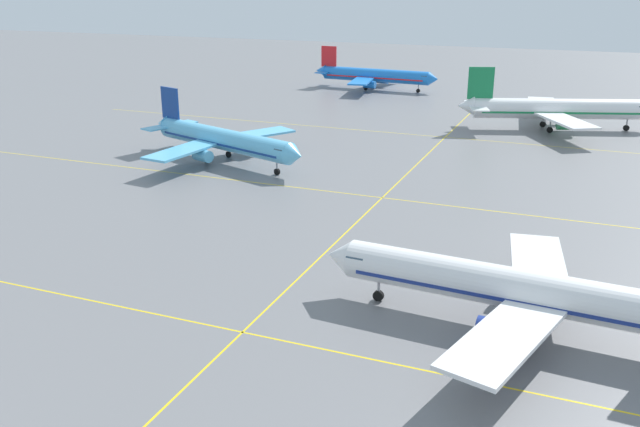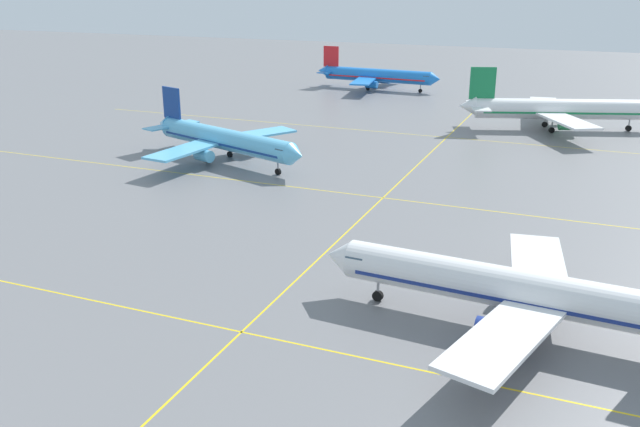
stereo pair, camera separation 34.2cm
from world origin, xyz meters
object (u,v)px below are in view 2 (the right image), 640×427
(airliner_second_row, at_px, (518,290))
(airliner_third_row, at_px, (223,139))
(airliner_far_left_stand, at_px, (558,109))
(airliner_far_right_stand, at_px, (376,76))

(airliner_second_row, xyz_separation_m, airliner_third_row, (-51.52, 40.05, -0.04))
(airliner_far_left_stand, xyz_separation_m, airliner_far_right_stand, (-49.01, 35.99, -0.45))
(airliner_third_row, relative_size, airliner_far_right_stand, 0.96)
(airliner_far_left_stand, height_order, airliner_far_right_stand, airliner_far_left_stand)
(airliner_second_row, distance_m, airliner_far_right_stand, 132.63)
(airliner_far_right_stand, bearing_deg, airliner_second_row, -66.98)
(airliner_second_row, relative_size, airliner_third_row, 1.04)
(airliner_far_left_stand, distance_m, airliner_far_right_stand, 60.81)
(airliner_second_row, relative_size, airliner_far_left_stand, 0.92)
(airliner_third_row, height_order, airliner_far_left_stand, airliner_far_left_stand)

